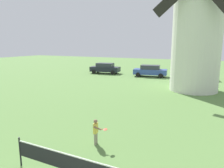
# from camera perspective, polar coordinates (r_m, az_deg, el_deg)

# --- Properties ---
(windmill) EXTENTS (6.97, 5.08, 13.17)m
(windmill) POSITION_cam_1_polar(r_m,az_deg,el_deg) (21.41, 22.18, 16.05)
(windmill) COLOR silver
(windmill) RESTS_ON ground_plane
(tennis_net) EXTENTS (5.52, 0.06, 1.10)m
(tennis_net) POSITION_cam_1_polar(r_m,az_deg,el_deg) (6.98, -7.85, -21.37)
(tennis_net) COLOR black
(tennis_net) RESTS_ON ground_plane
(player_far) EXTENTS (0.72, 0.41, 1.15)m
(player_far) POSITION_cam_1_polar(r_m,az_deg,el_deg) (9.51, -4.30, -12.36)
(player_far) COLOR #9E937F
(player_far) RESTS_ON ground_plane
(parked_car_black) EXTENTS (4.59, 2.35, 1.56)m
(parked_car_black) POSITION_cam_1_polar(r_m,az_deg,el_deg) (31.93, -1.88, 4.33)
(parked_car_black) COLOR #1E232D
(parked_car_black) RESTS_ON ground_plane
(parked_car_blue) EXTENTS (4.63, 2.40, 1.56)m
(parked_car_blue) POSITION_cam_1_polar(r_m,az_deg,el_deg) (29.25, 10.26, 3.57)
(parked_car_blue) COLOR #334C99
(parked_car_blue) RESTS_ON ground_plane
(parked_car_cream) EXTENTS (4.10, 2.50, 1.56)m
(parked_car_cream) POSITION_cam_1_polar(r_m,az_deg,el_deg) (28.50, 22.16, 2.75)
(parked_car_cream) COLOR silver
(parked_car_cream) RESTS_ON ground_plane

